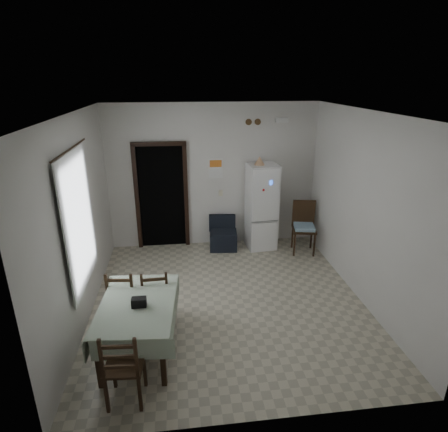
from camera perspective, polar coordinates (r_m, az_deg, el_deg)
name	(u,v)px	position (r m, az deg, el deg)	size (l,w,h in m)	color
ground	(228,300)	(6.12, 0.60, -12.69)	(4.50, 4.50, 0.00)	#B5AD94
ceiling	(229,113)	(5.14, 0.72, 15.47)	(4.20, 4.50, 0.02)	white
wall_back	(213,177)	(7.60, -1.66, 6.02)	(4.20, 0.02, 2.90)	silver
wall_front	(262,301)	(3.47, 5.82, -12.82)	(4.20, 0.02, 2.90)	silver
wall_left	(79,222)	(5.59, -21.18, -0.81)	(0.02, 4.50, 2.90)	silver
wall_right	(364,209)	(6.10, 20.61, 0.99)	(0.02, 4.50, 2.90)	silver
doorway	(162,194)	(7.87, -9.42, 3.33)	(1.06, 0.52, 2.22)	black
window_recess	(71,220)	(5.39, -22.30, -0.61)	(0.10, 1.20, 1.60)	silver
curtain	(79,220)	(5.36, -21.17, -0.56)	(0.02, 1.45, 1.85)	silver
curtain_rod	(70,149)	(5.12, -22.42, 9.41)	(0.02, 0.02, 1.60)	black
calendar	(216,168)	(7.55, -1.28, 7.26)	(0.28, 0.02, 0.40)	white
calendar_image	(216,164)	(7.52, -1.28, 7.99)	(0.24, 0.01, 0.14)	orange
light_switch	(221,193)	(7.70, -0.51, 3.51)	(0.08, 0.02, 0.12)	beige
vent_left	(249,122)	(7.48, 3.77, 14.11)	(0.12, 0.12, 0.03)	#523A21
vent_right	(258,122)	(7.52, 5.16, 14.10)	(0.12, 0.12, 0.03)	#523A21
emergency_light	(282,120)	(7.61, 8.78, 14.25)	(0.25, 0.07, 0.09)	white
fridge	(261,207)	(7.61, 5.73, 1.40)	(0.57, 0.57, 1.75)	white
tan_cone	(260,161)	(7.31, 5.44, 8.41)	(0.20, 0.20, 0.16)	tan
navy_seat	(223,233)	(7.67, -0.10, -2.65)	(0.55, 0.53, 0.66)	black
corner_chair	(304,228)	(7.60, 12.10, -1.83)	(0.45, 0.45, 1.04)	black
dining_table	(140,327)	(5.08, -12.74, -16.19)	(0.91, 1.39, 0.72)	#9DAE95
black_bag	(139,302)	(4.78, -12.83, -12.69)	(0.18, 0.11, 0.12)	black
dining_chair_far_left	(124,297)	(5.54, -14.95, -11.82)	(0.39, 0.39, 0.91)	black
dining_chair_far_right	(156,296)	(5.50, -10.37, -11.83)	(0.38, 0.38, 0.88)	black
dining_chair_near_head	(124,364)	(4.42, -14.95, -21.01)	(0.40, 0.40, 0.94)	black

